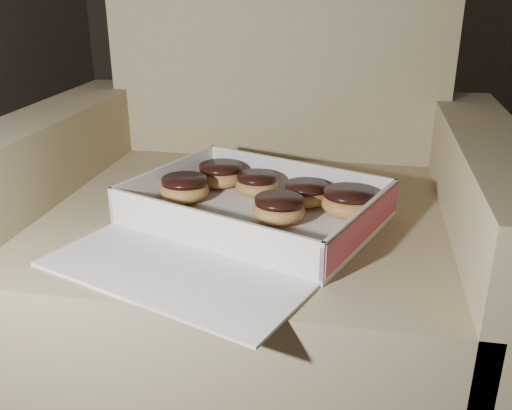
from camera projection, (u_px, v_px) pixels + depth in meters
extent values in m
plane|color=black|center=(479.00, 364.00, 1.32)|extent=(4.50, 4.50, 0.00)
cube|color=#998862|center=(251.00, 303.00, 1.15)|extent=(0.76, 0.76, 0.44)
cube|color=#998862|center=(280.00, 32.00, 1.28)|extent=(0.76, 0.15, 0.55)
cube|color=#998862|center=(59.00, 253.00, 1.20)|extent=(0.13, 0.76, 0.59)
cube|color=#998862|center=(468.00, 291.00, 1.05)|extent=(0.13, 0.76, 0.59)
cube|color=white|center=(256.00, 218.00, 0.99)|extent=(0.48, 0.42, 0.01)
cube|color=white|center=(296.00, 176.00, 1.09)|extent=(0.37, 0.15, 0.06)
cube|color=white|center=(206.00, 230.00, 0.86)|extent=(0.37, 0.15, 0.06)
cube|color=white|center=(168.00, 180.00, 1.07)|extent=(0.11, 0.28, 0.06)
cube|color=white|center=(363.00, 224.00, 0.88)|extent=(0.11, 0.28, 0.06)
cube|color=#BE4C67|center=(366.00, 225.00, 0.88)|extent=(0.11, 0.27, 0.05)
cube|color=white|center=(171.00, 274.00, 0.81)|extent=(0.42, 0.30, 0.01)
ellipsoid|color=#BD7942|center=(279.00, 211.00, 0.95)|extent=(0.09, 0.09, 0.04)
cylinder|color=black|center=(279.00, 200.00, 0.95)|extent=(0.08, 0.08, 0.01)
ellipsoid|color=#BD7942|center=(185.00, 190.00, 1.04)|extent=(0.09, 0.09, 0.04)
cylinder|color=black|center=(184.00, 180.00, 1.04)|extent=(0.08, 0.08, 0.01)
ellipsoid|color=#BD7942|center=(257.00, 185.00, 1.07)|extent=(0.08, 0.08, 0.04)
cylinder|color=black|center=(257.00, 177.00, 1.06)|extent=(0.08, 0.08, 0.01)
ellipsoid|color=#BD7942|center=(221.00, 176.00, 1.12)|extent=(0.09, 0.09, 0.04)
cylinder|color=black|center=(220.00, 167.00, 1.11)|extent=(0.08, 0.08, 0.01)
ellipsoid|color=#BD7942|center=(306.00, 195.00, 1.02)|extent=(0.08, 0.08, 0.04)
cylinder|color=black|center=(306.00, 186.00, 1.02)|extent=(0.08, 0.08, 0.01)
ellipsoid|color=#BD7942|center=(349.00, 204.00, 0.98)|extent=(0.09, 0.09, 0.04)
cylinder|color=black|center=(349.00, 193.00, 0.97)|extent=(0.09, 0.09, 0.01)
ellipsoid|color=black|center=(252.00, 251.00, 0.86)|extent=(0.01, 0.01, 0.00)
ellipsoid|color=black|center=(286.00, 255.00, 0.85)|extent=(0.01, 0.01, 0.00)
ellipsoid|color=black|center=(166.00, 216.00, 0.98)|extent=(0.01, 0.01, 0.00)
ellipsoid|color=black|center=(261.00, 241.00, 0.89)|extent=(0.01, 0.01, 0.00)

